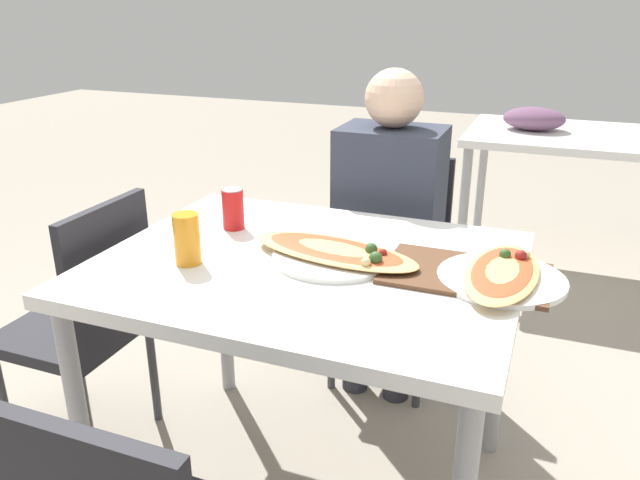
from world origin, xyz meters
The scene contains 10 objects.
dining_table centered at (0.00, 0.00, 0.70)m, with size 1.12×0.88×0.78m.
chair_far_seated centered at (0.05, 0.77, 0.49)m, with size 0.40×0.40×0.87m.
chair_side_left centered at (-0.75, -0.05, 0.49)m, with size 0.40×0.40×0.87m.
person_seated centered at (0.05, 0.66, 0.71)m, with size 0.37×0.29×1.22m.
pizza_main centered at (0.06, 0.04, 0.80)m, with size 0.51×0.34×0.06m.
soda_can centered at (-0.31, 0.15, 0.84)m, with size 0.07×0.07×0.12m.
drink_glass centered at (-0.29, -0.13, 0.85)m, with size 0.07×0.07×0.14m.
serving_tray centered at (0.41, 0.05, 0.78)m, with size 0.41×0.26×0.01m.
pizza_second centered at (0.50, 0.06, 0.79)m, with size 0.32×0.41×0.05m.
background_table centered at (0.63, 2.08, 0.72)m, with size 1.10×0.80×0.90m.
Camera 1 is at (0.59, -1.43, 1.44)m, focal length 35.00 mm.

